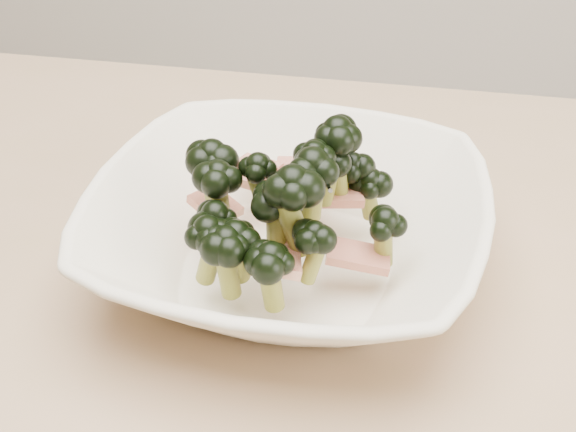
# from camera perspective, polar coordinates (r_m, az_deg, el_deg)

# --- Properties ---
(dining_table) EXTENTS (1.20, 0.80, 0.75)m
(dining_table) POSITION_cam_1_polar(r_m,az_deg,el_deg) (0.66, -2.44, -12.81)
(dining_table) COLOR tan
(dining_table) RESTS_ON ground
(broccoli_dish) EXTENTS (0.31, 0.31, 0.12)m
(broccoli_dish) POSITION_cam_1_polar(r_m,az_deg,el_deg) (0.60, -0.01, -0.76)
(broccoli_dish) COLOR #F4E9CF
(broccoli_dish) RESTS_ON dining_table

